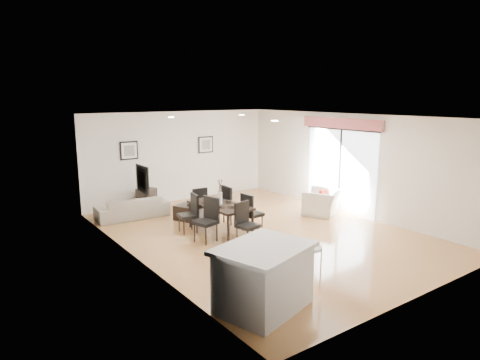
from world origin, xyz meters
TOP-DOWN VIEW (x-y plane):
  - ground at (0.00, 0.00)m, footprint 8.00×8.00m
  - wall_back at (0.00, 4.00)m, footprint 6.00×0.04m
  - wall_front at (0.00, -4.00)m, footprint 6.00×0.04m
  - wall_left at (-3.00, 0.00)m, footprint 0.04×8.00m
  - wall_right at (3.00, 0.00)m, footprint 0.04×8.00m
  - ceiling at (0.00, 0.00)m, footprint 6.00×8.00m
  - sofa at (-1.97, 2.97)m, footprint 1.89×0.83m
  - armchair at (2.34, 0.30)m, footprint 1.32×1.27m
  - courtyard_plant_a at (5.77, -0.16)m, footprint 0.83×0.78m
  - courtyard_plant_b at (5.90, 1.54)m, footprint 0.42×0.42m
  - dining_table at (-0.73, 0.64)m, footprint 0.92×1.66m
  - dining_chair_wnear at (-1.30, 0.26)m, footprint 0.54×0.54m
  - dining_chair_wfar at (-1.30, 1.03)m, footprint 0.46×0.46m
  - dining_chair_enear at (-0.17, 0.23)m, footprint 0.44×0.44m
  - dining_chair_efar at (-0.17, 1.05)m, footprint 0.45×0.45m
  - dining_chair_head at (-0.75, -0.36)m, footprint 0.47×0.47m
  - dining_chair_foot at (-0.74, 1.64)m, footprint 0.43×0.43m
  - vase at (-0.73, 0.64)m, footprint 0.72×1.12m
  - coffee_table at (-0.67, 2.06)m, footprint 1.12×0.93m
  - side_table at (-1.26, 3.69)m, footprint 0.57×0.57m
  - table_lamp at (-1.26, 3.69)m, footprint 0.23×0.23m
  - cushion at (2.25, 0.21)m, footprint 0.34×0.18m
  - kitchen_island at (-2.23, -2.85)m, footprint 1.65×1.43m
  - bar_stool at (-1.25, -2.85)m, footprint 0.35×0.35m
  - framed_print_back_left at (-1.60, 3.97)m, footprint 0.52×0.04m
  - framed_print_back_right at (0.90, 3.97)m, footprint 0.52×0.04m
  - framed_print_left_wall at (-2.97, -0.20)m, footprint 0.04×0.52m
  - sliding_door at (2.96, 0.30)m, footprint 0.12×2.70m
  - courtyard at (6.16, 0.87)m, footprint 6.00×6.00m

SIDE VIEW (x-z plane):
  - ground at x=0.00m, z-range 0.00..0.00m
  - coffee_table at x=-0.67m, z-range 0.00..0.39m
  - sofa at x=-1.97m, z-range 0.00..0.54m
  - side_table at x=-1.26m, z-range 0.00..0.57m
  - armchair at x=2.34m, z-range 0.00..0.66m
  - courtyard_plant_b at x=5.90m, z-range 0.00..0.68m
  - courtyard_plant_a at x=5.77m, z-range 0.00..0.74m
  - dining_chair_foot at x=-0.74m, z-range 0.05..0.94m
  - kitchen_island at x=-2.23m, z-range 0.01..0.99m
  - dining_chair_wfar at x=-1.30m, z-range 0.05..0.96m
  - dining_chair_head at x=-0.75m, z-range 0.05..0.97m
  - dining_chair_enear at x=-0.17m, z-range 0.05..0.97m
  - cushion at x=2.25m, z-range 0.38..0.70m
  - dining_chair_efar at x=-0.17m, z-range 0.06..1.02m
  - dining_chair_wnear at x=-1.30m, z-range 0.06..1.04m
  - dining_table at x=-0.73m, z-range 0.27..0.94m
  - bar_stool at x=-1.25m, z-range 0.28..1.06m
  - table_lamp at x=-1.26m, z-range 0.64..1.07m
  - vase at x=-0.73m, z-range 0.60..1.19m
  - courtyard at x=6.16m, z-range -0.08..1.92m
  - wall_back at x=0.00m, z-range 0.00..2.70m
  - wall_front at x=0.00m, z-range 0.00..2.70m
  - wall_left at x=-3.00m, z-range 0.00..2.70m
  - wall_right at x=3.00m, z-range 0.00..2.70m
  - framed_print_back_left at x=-1.60m, z-range 1.39..1.91m
  - framed_print_back_right at x=0.90m, z-range 1.39..1.91m
  - framed_print_left_wall at x=-2.97m, z-range 1.39..1.91m
  - sliding_door at x=2.96m, z-range 0.38..2.95m
  - ceiling at x=0.00m, z-range 2.69..2.71m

